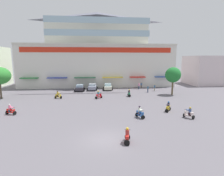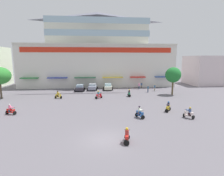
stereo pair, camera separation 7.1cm
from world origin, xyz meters
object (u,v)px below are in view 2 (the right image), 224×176
object	(u,v)px
scooter_rider_3	(127,136)
pedestrian_1	(141,85)
scooter_rider_5	(189,113)
scooter_rider_6	(129,94)
pedestrian_3	(155,87)
scooter_rider_7	(168,107)
scooter_rider_2	(99,95)
scooter_rider_1	(58,95)
plaza_tree_1	(173,75)
scooter_rider_0	(11,110)
parked_car_2	(108,87)
pedestrian_0	(139,86)
pedestrian_2	(148,88)
scooter_rider_8	(140,113)
parked_car_1	(93,87)
parked_car_0	(80,88)

from	to	relation	value
scooter_rider_3	pedestrian_1	size ratio (longest dim) A/B	0.93
scooter_rider_5	scooter_rider_6	world-z (taller)	scooter_rider_5
scooter_rider_3	pedestrian_3	distance (m)	27.52
scooter_rider_7	scooter_rider_2	bearing A→B (deg)	136.02
scooter_rider_6	scooter_rider_7	distance (m)	11.35
scooter_rider_1	scooter_rider_7	size ratio (longest dim) A/B	1.02
plaza_tree_1	pedestrian_1	distance (m)	10.27
plaza_tree_1	scooter_rider_6	size ratio (longest dim) A/B	3.88
scooter_rider_0	scooter_rider_7	bearing A→B (deg)	-1.61
parked_car_2	pedestrian_3	bearing A→B (deg)	-15.05
scooter_rider_2	scooter_rider_6	world-z (taller)	scooter_rider_2
pedestrian_1	pedestrian_0	bearing A→B (deg)	-128.15
scooter_rider_2	scooter_rider_7	size ratio (longest dim) A/B	1.02
pedestrian_0	pedestrian_1	size ratio (longest dim) A/B	1.01
pedestrian_2	scooter_rider_8	bearing A→B (deg)	-109.96
scooter_rider_0	scooter_rider_7	distance (m)	21.92
scooter_rider_3	scooter_rider_5	distance (m)	10.82
scooter_rider_5	scooter_rider_0	bearing A→B (deg)	170.84
scooter_rider_6	scooter_rider_3	bearing A→B (deg)	-101.45
scooter_rider_8	parked_car_2	bearing A→B (deg)	96.76
pedestrian_1	parked_car_2	bearing A→B (deg)	-171.39
parked_car_1	parked_car_2	size ratio (longest dim) A/B	0.98
scooter_rider_0	scooter_rider_2	xyz separation A→B (m)	(12.13, 8.82, 0.04)
scooter_rider_7	scooter_rider_8	world-z (taller)	scooter_rider_8
pedestrian_1	scooter_rider_1	bearing A→B (deg)	-151.67
scooter_rider_6	pedestrian_2	distance (m)	6.35
parked_car_1	pedestrian_3	size ratio (longest dim) A/B	2.51
parked_car_1	scooter_rider_6	bearing A→B (deg)	-48.32
scooter_rider_0	pedestrian_2	distance (m)	27.20
scooter_rider_3	pedestrian_0	world-z (taller)	pedestrian_0
pedestrian_2	scooter_rider_6	bearing A→B (deg)	-142.47
parked_car_0	scooter_rider_8	bearing A→B (deg)	-65.89
parked_car_0	parked_car_1	size ratio (longest dim) A/B	0.99
scooter_rider_0	scooter_rider_1	size ratio (longest dim) A/B	0.98
parked_car_1	scooter_rider_1	world-z (taller)	parked_car_1
scooter_rider_5	pedestrian_0	size ratio (longest dim) A/B	0.93
scooter_rider_3	scooter_rider_5	size ratio (longest dim) A/B	0.99
scooter_rider_7	scooter_rider_8	distance (m)	5.34
scooter_rider_6	scooter_rider_8	size ratio (longest dim) A/B	0.96
scooter_rider_0	scooter_rider_7	size ratio (longest dim) A/B	1.00
scooter_rider_5	pedestrian_1	xyz separation A→B (m)	(-0.04, 23.50, 0.28)
plaza_tree_1	scooter_rider_5	world-z (taller)	plaza_tree_1
scooter_rider_2	parked_car_1	bearing A→B (deg)	97.48
scooter_rider_7	pedestrian_1	size ratio (longest dim) A/B	0.92
scooter_rider_5	pedestrian_2	bearing A→B (deg)	90.10
scooter_rider_8	pedestrian_2	world-z (taller)	pedestrian_2
scooter_rider_5	pedestrian_0	distance (m)	22.37
scooter_rider_1	scooter_rider_3	distance (m)	21.60
parked_car_1	pedestrian_0	distance (m)	11.54
scooter_rider_6	parked_car_0	bearing A→B (deg)	144.12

